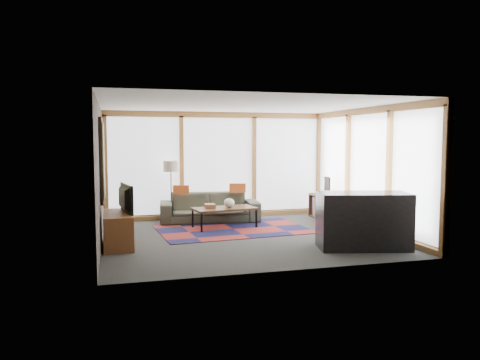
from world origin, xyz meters
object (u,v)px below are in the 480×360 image
object	(u,v)px
floor_lamp	(171,191)
tv_console	(119,230)
sofa	(210,207)
television	(122,198)
coffee_table	(224,218)
bookshelf	(338,211)
bar_counter	(363,221)

from	to	relation	value
floor_lamp	tv_console	bearing A→B (deg)	-118.28
sofa	floor_lamp	size ratio (longest dim) A/B	1.61
tv_console	television	xyz separation A→B (m)	(0.07, 0.04, 0.56)
coffee_table	television	xyz separation A→B (m)	(-2.19, -1.16, 0.64)
bookshelf	television	size ratio (longest dim) A/B	2.63
floor_lamp	television	world-z (taller)	floor_lamp
tv_console	television	bearing A→B (deg)	33.55
floor_lamp	tv_console	distance (m)	2.62
tv_console	sofa	bearing A→B (deg)	44.70
tv_console	bar_counter	world-z (taller)	bar_counter
sofa	bar_counter	distance (m)	3.99
bookshelf	tv_console	xyz separation A→B (m)	(-4.88, -1.01, 0.01)
television	bar_counter	world-z (taller)	television
floor_lamp	tv_console	size ratio (longest dim) A/B	1.18
bar_counter	floor_lamp	bearing A→B (deg)	143.15
coffee_table	tv_console	size ratio (longest dim) A/B	1.10
bookshelf	television	bearing A→B (deg)	-168.68
tv_console	bookshelf	bearing A→B (deg)	11.67
floor_lamp	tv_console	xyz separation A→B (m)	(-1.23, -2.28, -0.41)
sofa	bar_counter	bearing A→B (deg)	-52.15
television	tv_console	bearing A→B (deg)	113.14
bookshelf	coffee_table	bearing A→B (deg)	175.61
television	floor_lamp	bearing A→B (deg)	-37.85
bookshelf	bar_counter	bearing A→B (deg)	-106.34
television	bar_counter	distance (m)	4.36
floor_lamp	coffee_table	xyz separation A→B (m)	(1.03, -1.07, -0.49)
bar_counter	bookshelf	bearing A→B (deg)	87.20
sofa	tv_console	bearing A→B (deg)	-129.13
tv_console	bar_counter	bearing A→B (deg)	-17.30
coffee_table	bar_counter	size ratio (longest dim) A/B	0.85
coffee_table	sofa	bearing A→B (deg)	99.74
floor_lamp	television	bearing A→B (deg)	-117.43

